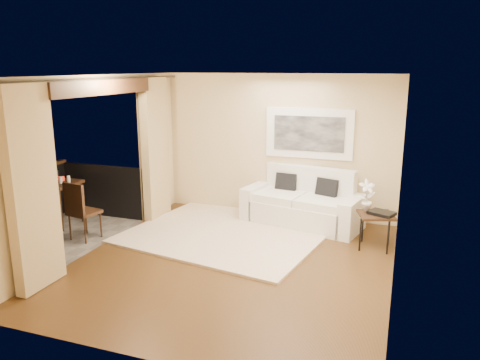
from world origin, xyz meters
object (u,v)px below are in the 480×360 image
at_px(ice_bucket, 54,175).
at_px(bistro_table, 57,187).
at_px(side_table, 376,217).
at_px(balcony_chair_near, 5,214).
at_px(orchid, 367,195).
at_px(balcony_chair_far, 79,207).
at_px(sofa, 303,205).

bearing_deg(ice_bucket, bistro_table, -35.74).
xyz_separation_m(side_table, ice_bucket, (-5.63, -0.66, 0.39)).
bearing_deg(ice_bucket, side_table, 6.65).
distance_m(balcony_chair_near, ice_bucket, 1.26).
height_order(bistro_table, balcony_chair_near, balcony_chair_near).
bearing_deg(orchid, balcony_chair_far, -162.46).
relative_size(bistro_table, balcony_chair_near, 0.88).
height_order(orchid, ice_bucket, orchid).
relative_size(balcony_chair_far, balcony_chair_near, 1.10).
relative_size(balcony_chair_far, ice_bucket, 4.98).
xyz_separation_m(sofa, balcony_chair_near, (-4.29, -2.65, 0.16)).
bearing_deg(bistro_table, orchid, 9.25).
relative_size(orchid, balcony_chair_near, 0.57).
bearing_deg(side_table, balcony_chair_near, -161.73).
bearing_deg(balcony_chair_near, side_table, 28.30).
distance_m(bistro_table, ice_bucket, 0.25).
height_order(side_table, balcony_chair_near, balcony_chair_near).
bearing_deg(bistro_table, balcony_chair_near, -96.14).
xyz_separation_m(orchid, balcony_chair_far, (-4.45, -1.41, -0.25)).
relative_size(side_table, orchid, 1.28).
distance_m(sofa, balcony_chair_near, 5.05).
height_order(side_table, balcony_chair_far, balcony_chair_far).
relative_size(sofa, ice_bucket, 11.32).
distance_m(sofa, bistro_table, 4.47).
bearing_deg(sofa, orchid, -18.68).
bearing_deg(orchid, balcony_chair_near, -160.13).
xyz_separation_m(balcony_chair_far, ice_bucket, (-1.01, 0.64, 0.32)).
bearing_deg(balcony_chair_near, orchid, 29.90).
height_order(orchid, bistro_table, orchid).
bearing_deg(bistro_table, balcony_chair_far, -31.55).
relative_size(orchid, ice_bucket, 2.57).
distance_m(sofa, orchid, 1.42).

